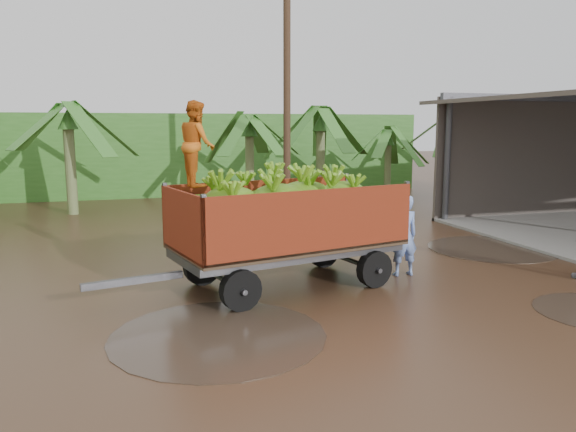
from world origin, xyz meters
name	(u,v)px	position (x,y,z in m)	size (l,w,h in m)	color
ground	(371,280)	(0.00, 0.00, 0.00)	(100.00, 100.00, 0.00)	black
hedge_north	(182,154)	(-2.00, 16.00, 1.80)	(22.00, 3.00, 3.60)	#2D661E
banana_trailer	(285,220)	(-1.80, 0.08, 1.31)	(6.07, 2.98, 3.55)	#A42F17
man_blue	(404,235)	(0.78, 0.13, 0.85)	(0.62, 0.41, 1.70)	#7693D7
utility_pole	(287,84)	(0.63, 8.06, 4.43)	(1.20, 0.24, 8.76)	#47301E
banana_plants	(132,168)	(-4.44, 7.02, 1.85)	(24.36, 19.74, 4.17)	#2D661E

